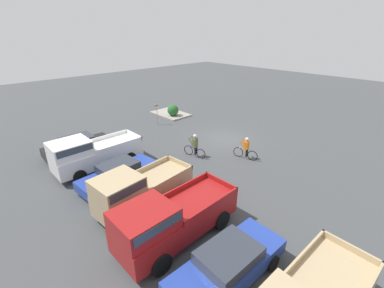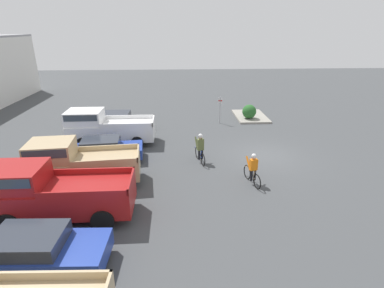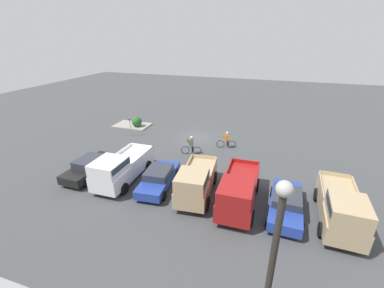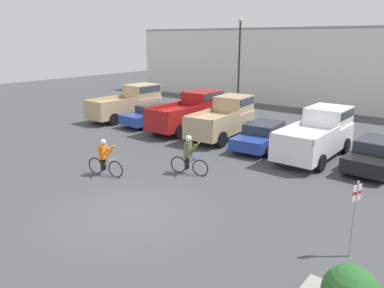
% 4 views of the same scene
% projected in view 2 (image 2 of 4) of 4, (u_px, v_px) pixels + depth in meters
% --- Properties ---
extents(ground_plane, '(80.00, 80.00, 0.00)m').
position_uv_depth(ground_plane, '(265.00, 156.00, 18.17)').
color(ground_plane, '#424447').
extents(sedan_0, '(2.11, 4.87, 1.35)m').
position_uv_depth(sedan_0, '(31.00, 251.00, 9.43)').
color(sedan_0, '#233D9E').
rests_on(sedan_0, ground_plane).
extents(pickup_truck_1, '(2.24, 5.61, 2.32)m').
position_uv_depth(pickup_truck_1, '(50.00, 192.00, 11.83)').
color(pickup_truck_1, maroon).
rests_on(pickup_truck_1, ground_plane).
extents(pickup_truck_2, '(2.48, 5.22, 2.31)m').
position_uv_depth(pickup_truck_2, '(77.00, 163.00, 14.41)').
color(pickup_truck_2, tan).
rests_on(pickup_truck_2, ground_plane).
extents(sedan_1, '(2.23, 4.80, 1.35)m').
position_uv_depth(sedan_1, '(101.00, 150.00, 17.26)').
color(sedan_1, '#233D9E').
rests_on(sedan_1, ground_plane).
extents(pickup_truck_3, '(2.26, 5.56, 2.28)m').
position_uv_depth(pickup_truck_3, '(105.00, 127.00, 19.67)').
color(pickup_truck_3, white).
rests_on(pickup_truck_3, ground_plane).
extents(sedan_2, '(2.03, 4.64, 1.37)m').
position_uv_depth(sedan_2, '(116.00, 121.00, 22.46)').
color(sedan_2, black).
rests_on(sedan_2, ground_plane).
extents(cyclist_0, '(1.77, 0.55, 1.75)m').
position_uv_depth(cyclist_0, '(200.00, 148.00, 17.02)').
color(cyclist_0, black).
rests_on(cyclist_0, ground_plane).
extents(cyclist_1, '(1.78, 0.55, 1.63)m').
position_uv_depth(cyclist_1, '(253.00, 169.00, 14.67)').
color(cyclist_1, black).
rests_on(cyclist_1, ground_plane).
extents(fire_lane_sign, '(0.13, 0.29, 2.18)m').
position_uv_depth(fire_lane_sign, '(220.00, 107.00, 23.84)').
color(fire_lane_sign, '#9E9EA3').
rests_on(fire_lane_sign, ground_plane).
extents(curb_island, '(4.00, 2.59, 0.15)m').
position_uv_depth(curb_island, '(250.00, 116.00, 25.91)').
color(curb_island, gray).
rests_on(curb_island, ground_plane).
extents(shrub, '(1.16, 1.16, 1.16)m').
position_uv_depth(shrub, '(249.00, 112.00, 24.87)').
color(shrub, '#286028').
rests_on(shrub, curb_island).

